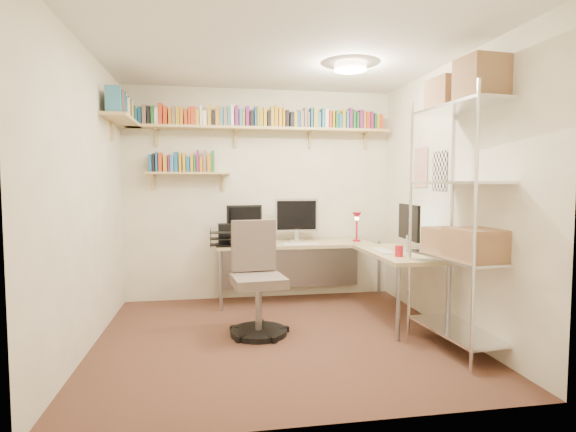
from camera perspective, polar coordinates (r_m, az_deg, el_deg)
The scene contains 6 objects.
ground at distance 4.17m, azimuth -1.09°, elevation -15.14°, with size 3.20×3.20×0.00m, color #3F251B.
room_shell at distance 3.95m, azimuth -1.06°, elevation 6.62°, with size 3.24×3.04×2.52m.
wall_shelves at distance 5.24m, azimuth -7.94°, elevation 11.21°, with size 3.12×1.09×0.79m.
corner_desk at distance 5.01m, azimuth 2.72°, elevation -3.80°, with size 2.14×1.77×1.21m.
office_chair at distance 4.18m, azimuth -3.94°, elevation -8.90°, with size 0.54×0.55×1.03m.
wire_rack at distance 3.88m, azimuth 21.55°, elevation 4.23°, with size 0.52×0.95×2.33m.
Camera 1 is at (-0.58, -3.90, 1.37)m, focal length 28.00 mm.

